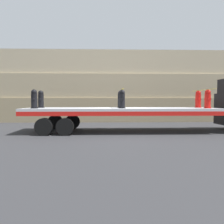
% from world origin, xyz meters
% --- Properties ---
extents(ground_plane, '(120.00, 120.00, 0.00)m').
position_xyz_m(ground_plane, '(0.00, 0.00, 0.00)').
color(ground_plane, '#2D2D30').
extents(rock_cliff, '(60.00, 3.30, 5.36)m').
position_xyz_m(rock_cliff, '(0.00, 6.47, 2.68)').
color(rock_cliff, gray).
rests_on(rock_cliff, ground_plane).
extents(flatbed_trailer, '(9.63, 2.58, 1.22)m').
position_xyz_m(flatbed_trailer, '(-0.60, 0.00, 1.00)').
color(flatbed_trailer, '#B2B2B7').
rests_on(flatbed_trailer, ground_plane).
extents(fire_hydrant_black_near_0, '(0.36, 0.51, 0.91)m').
position_xyz_m(fire_hydrant_black_near_0, '(-4.21, -0.55, 1.66)').
color(fire_hydrant_black_near_0, black).
rests_on(fire_hydrant_black_near_0, flatbed_trailer).
extents(fire_hydrant_black_far_0, '(0.36, 0.51, 0.91)m').
position_xyz_m(fire_hydrant_black_far_0, '(-4.21, 0.55, 1.66)').
color(fire_hydrant_black_far_0, black).
rests_on(fire_hydrant_black_far_0, flatbed_trailer).
extents(fire_hydrant_black_near_1, '(0.36, 0.51, 0.91)m').
position_xyz_m(fire_hydrant_black_near_1, '(0.00, -0.55, 1.66)').
color(fire_hydrant_black_near_1, black).
rests_on(fire_hydrant_black_near_1, flatbed_trailer).
extents(fire_hydrant_black_far_1, '(0.36, 0.51, 0.91)m').
position_xyz_m(fire_hydrant_black_far_1, '(0.00, 0.55, 1.66)').
color(fire_hydrant_black_far_1, black).
rests_on(fire_hydrant_black_far_1, flatbed_trailer).
extents(fire_hydrant_red_near_2, '(0.36, 0.51, 0.91)m').
position_xyz_m(fire_hydrant_red_near_2, '(4.21, -0.55, 1.66)').
color(fire_hydrant_red_near_2, red).
rests_on(fire_hydrant_red_near_2, flatbed_trailer).
extents(fire_hydrant_red_far_2, '(0.36, 0.51, 0.91)m').
position_xyz_m(fire_hydrant_red_far_2, '(4.21, 0.55, 1.66)').
color(fire_hydrant_red_far_2, red).
rests_on(fire_hydrant_red_far_2, flatbed_trailer).
extents(cargo_strap_rear, '(0.05, 2.68, 0.01)m').
position_xyz_m(cargo_strap_rear, '(0.00, 0.00, 2.14)').
color(cargo_strap_rear, yellow).
rests_on(cargo_strap_rear, fire_hydrant_black_near_1).
extents(cargo_strap_middle, '(0.05, 2.68, 0.01)m').
position_xyz_m(cargo_strap_middle, '(4.21, 0.00, 2.14)').
color(cargo_strap_middle, yellow).
rests_on(cargo_strap_middle, fire_hydrant_red_near_2).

